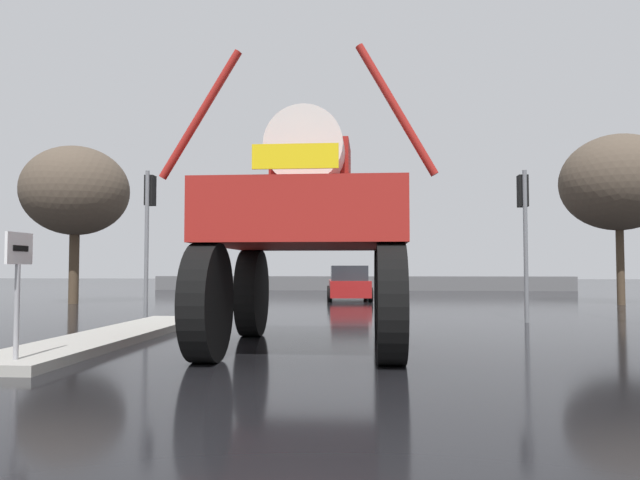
{
  "coord_description": "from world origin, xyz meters",
  "views": [
    {
      "loc": [
        0.69,
        -3.82,
        1.39
      ],
      "look_at": [
        -0.52,
        10.4,
        2.07
      ],
      "focal_mm": 33.73,
      "sensor_mm": 36.0,
      "label": 1
    }
  ],
  "objects": [
    {
      "name": "bare_tree_right",
      "position": [
        10.29,
        20.28,
        4.73
      ],
      "size": [
        4.39,
        4.39,
        6.6
      ],
      "color": "#473828",
      "rests_on": "ground"
    },
    {
      "name": "sedan_ahead",
      "position": [
        -0.3,
        22.71,
        0.71
      ],
      "size": [
        2.15,
        4.23,
        1.52
      ],
      "rotation": [
        0.0,
        0.0,
        1.65
      ],
      "color": "maroon",
      "rests_on": "ground"
    },
    {
      "name": "bare_tree_left",
      "position": [
        -11.07,
        19.1,
        4.48
      ],
      "size": [
        4.17,
        4.17,
        6.27
      ],
      "color": "#473828",
      "rests_on": "ground"
    },
    {
      "name": "traffic_signal_near_right",
      "position": [
        4.69,
        12.28,
        2.89
      ],
      "size": [
        0.24,
        0.54,
        3.96
      ],
      "color": "slate",
      "rests_on": "ground"
    },
    {
      "name": "lane_arrow_sign",
      "position": [
        -4.16,
        4.08,
        1.35
      ],
      "size": [
        0.07,
        0.6,
        1.74
      ],
      "color": "#99999E",
      "rests_on": "median_island"
    },
    {
      "name": "ground_plane",
      "position": [
        0.0,
        18.0,
        0.0
      ],
      "size": [
        120.0,
        120.0,
        0.0
      ],
      "primitive_type": "plane",
      "color": "black"
    },
    {
      "name": "traffic_signal_near_left",
      "position": [
        -5.43,
        12.28,
        2.98
      ],
      "size": [
        0.24,
        0.54,
        4.08
      ],
      "color": "slate",
      "rests_on": "ground"
    },
    {
      "name": "roadside_barrier",
      "position": [
        0.0,
        34.47,
        0.45
      ],
      "size": [
        26.69,
        0.24,
        0.9
      ],
      "primitive_type": "cube",
      "color": "#59595B",
      "rests_on": "ground"
    },
    {
      "name": "median_island",
      "position": [
        -4.32,
        7.59,
        0.07
      ],
      "size": [
        1.37,
        8.04,
        0.15
      ],
      "primitive_type": "cube",
      "color": "#9E9B93",
      "rests_on": "ground"
    },
    {
      "name": "oversize_sprayer",
      "position": [
        -0.4,
        6.74,
        2.11
      ],
      "size": [
        4.13,
        5.29,
        4.69
      ],
      "rotation": [
        0.0,
        0.0,
        1.58
      ],
      "color": "black",
      "rests_on": "ground"
    }
  ]
}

